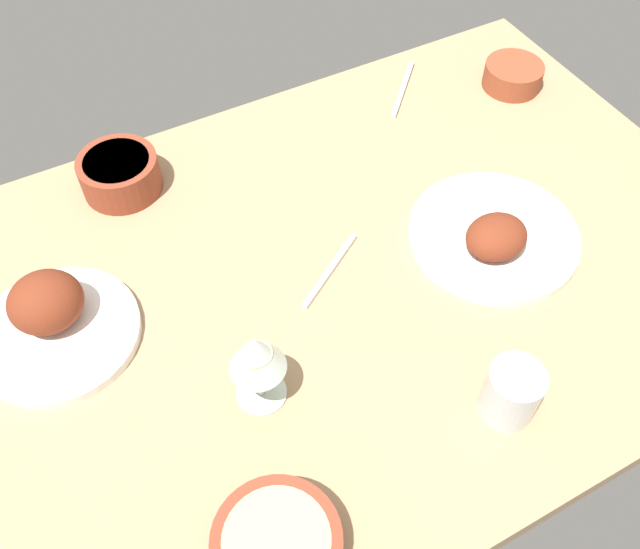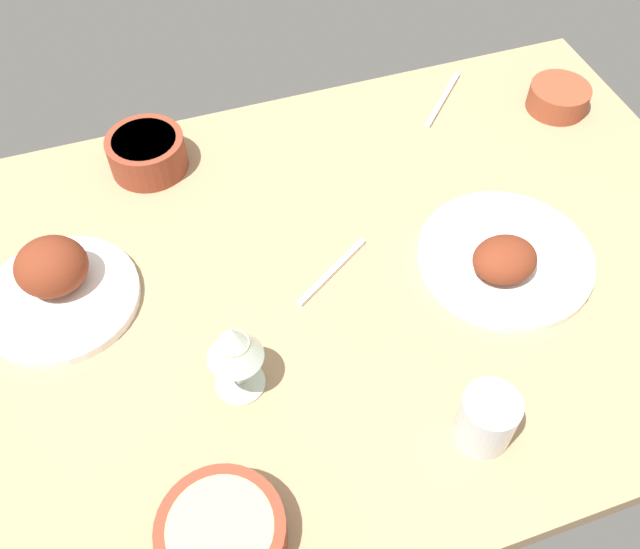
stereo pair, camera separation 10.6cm
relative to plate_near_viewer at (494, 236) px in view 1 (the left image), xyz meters
The scene contains 10 objects.
dining_table 29.38cm from the plate_near_viewer, 167.81° to the left, with size 140.00×90.00×4.00cm, color tan.
plate_near_viewer is the anchor object (origin of this frame).
plate_far_side 68.73cm from the plate_near_viewer, 166.01° to the left, with size 23.68×23.68×9.71cm.
bowl_sauce 63.33cm from the plate_near_viewer, 140.34° to the left, with size 13.50×13.50×6.45cm.
bowl_potatoes 58.83cm from the plate_near_viewer, 152.27° to the right, with size 15.32×15.32×5.54cm.
bowl_cream 42.17cm from the plate_near_viewer, 48.34° to the left, with size 11.34×11.34×4.78cm.
wine_glass 45.98cm from the plate_near_viewer, behind, with size 7.60×7.60×14.00cm.
water_tumbler 29.73cm from the plate_near_viewer, 123.55° to the right, with size 7.56×7.56×8.74cm, color silver.
fork_loose 27.09cm from the plate_near_viewer, 164.41° to the left, with size 16.26×0.90×0.80cm, color silver.
spoon_loose 41.26cm from the plate_near_viewer, 78.18° to the left, with size 17.55×0.90×0.80cm, color silver.
Camera 1 is at (-30.69, -57.29, 90.14)cm, focal length 38.98 mm.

